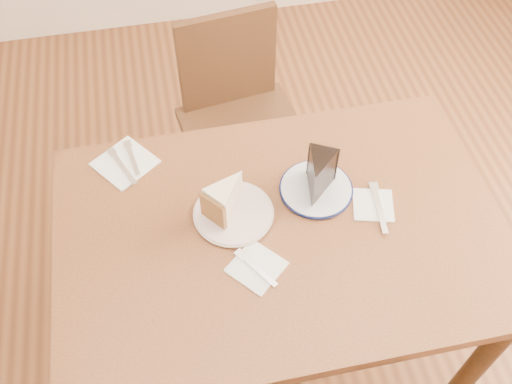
# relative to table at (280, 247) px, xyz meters

# --- Properties ---
(ground) EXTENTS (4.00, 4.00, 0.00)m
(ground) POSITION_rel_table_xyz_m (0.00, 0.00, -0.65)
(ground) COLOR #462512
(ground) RESTS_ON ground
(table) EXTENTS (1.20, 0.80, 0.75)m
(table) POSITION_rel_table_xyz_m (0.00, 0.00, 0.00)
(table) COLOR #492613
(table) RESTS_ON ground
(chair_far) EXTENTS (0.49, 0.49, 0.87)m
(chair_far) POSITION_rel_table_xyz_m (0.01, 0.66, -0.17)
(chair_far) COLOR black
(chair_far) RESTS_ON ground
(plate_cream) EXTENTS (0.21, 0.21, 0.01)m
(plate_cream) POSITION_rel_table_xyz_m (-0.12, 0.07, 0.10)
(plate_cream) COLOR silver
(plate_cream) RESTS_ON table
(plate_navy) EXTENTS (0.20, 0.20, 0.01)m
(plate_navy) POSITION_rel_table_xyz_m (0.12, 0.10, 0.10)
(plate_navy) COLOR white
(plate_navy) RESTS_ON table
(carrot_cake) EXTENTS (0.14, 0.13, 0.09)m
(carrot_cake) POSITION_rel_table_xyz_m (-0.12, 0.09, 0.16)
(carrot_cake) COLOR white
(carrot_cake) RESTS_ON plate_cream
(chocolate_cake) EXTENTS (0.12, 0.14, 0.12)m
(chocolate_cake) POSITION_rel_table_xyz_m (0.12, 0.09, 0.17)
(chocolate_cake) COLOR black
(chocolate_cake) RESTS_ON plate_navy
(napkin_cream) EXTENTS (0.17, 0.17, 0.00)m
(napkin_cream) POSITION_rel_table_xyz_m (-0.09, -0.11, 0.10)
(napkin_cream) COLOR white
(napkin_cream) RESTS_ON table
(napkin_navy) EXTENTS (0.13, 0.13, 0.00)m
(napkin_navy) POSITION_rel_table_xyz_m (0.27, 0.02, 0.10)
(napkin_navy) COLOR white
(napkin_navy) RESTS_ON table
(napkin_spare) EXTENTS (0.21, 0.21, 0.00)m
(napkin_spare) POSITION_rel_table_xyz_m (-0.39, 0.31, 0.10)
(napkin_spare) COLOR white
(napkin_spare) RESTS_ON table
(fork_cream) EXTENTS (0.09, 0.12, 0.00)m
(fork_cream) POSITION_rel_table_xyz_m (-0.09, -0.11, 0.10)
(fork_cream) COLOR silver
(fork_cream) RESTS_ON napkin_cream
(knife_navy) EXTENTS (0.04, 0.17, 0.00)m
(knife_navy) POSITION_rel_table_xyz_m (0.28, 0.01, 0.10)
(knife_navy) COLOR silver
(knife_navy) RESTS_ON napkin_navy
(fork_spare) EXTENTS (0.04, 0.14, 0.00)m
(fork_spare) POSITION_rel_table_xyz_m (-0.37, 0.32, 0.10)
(fork_spare) COLOR silver
(fork_spare) RESTS_ON napkin_spare
(knife_spare) EXTENTS (0.08, 0.15, 0.00)m
(knife_spare) POSITION_rel_table_xyz_m (-0.40, 0.29, 0.10)
(knife_spare) COLOR white
(knife_spare) RESTS_ON napkin_spare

